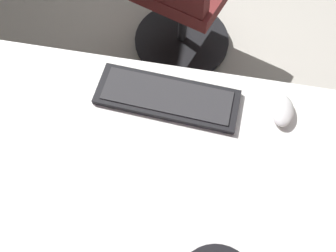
# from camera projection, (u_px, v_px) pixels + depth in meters

# --- Properties ---
(desk) EXTENTS (2.18, 0.72, 0.73)m
(desk) POSITION_uv_depth(u_px,v_px,m) (165.00, 183.00, 0.91)
(desk) COLOR white
(desk) RESTS_ON ground
(drawer_pedestal) EXTENTS (0.40, 0.51, 0.69)m
(drawer_pedestal) POSITION_uv_depth(u_px,v_px,m) (220.00, 223.00, 1.17)
(drawer_pedestal) COLOR white
(drawer_pedestal) RESTS_ON ground
(keyboard_main) EXTENTS (0.43, 0.17, 0.02)m
(keyboard_main) POSITION_uv_depth(u_px,v_px,m) (167.00, 97.00, 0.94)
(keyboard_main) COLOR black
(keyboard_main) RESTS_ON desk
(mouse_spare) EXTENTS (0.06, 0.10, 0.03)m
(mouse_spare) POSITION_uv_depth(u_px,v_px,m) (282.00, 110.00, 0.92)
(mouse_spare) COLOR silver
(mouse_spare) RESTS_ON desk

